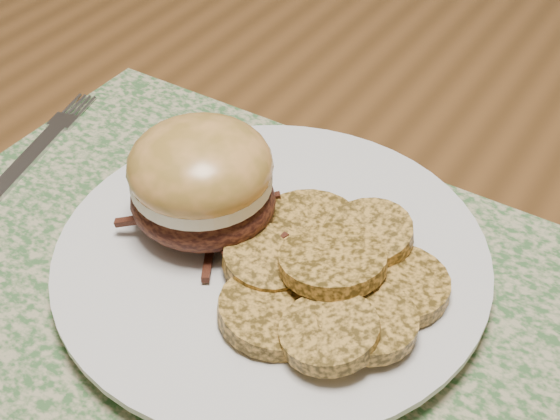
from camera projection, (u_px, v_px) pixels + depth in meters
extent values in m
cube|color=brown|center=(163.00, 65.00, 0.74)|extent=(1.50, 0.90, 0.04)
cylinder|color=brown|center=(30.00, 48.00, 1.51)|extent=(0.06, 0.06, 0.71)
cube|color=#386232|center=(228.00, 283.00, 0.50)|extent=(0.45, 0.33, 0.00)
cylinder|color=silver|center=(272.00, 259.00, 0.50)|extent=(0.26, 0.26, 0.02)
ellipsoid|color=black|center=(203.00, 199.00, 0.50)|extent=(0.10, 0.09, 0.04)
cylinder|color=#F0E5C5|center=(201.00, 178.00, 0.49)|extent=(0.09, 0.09, 0.01)
ellipsoid|color=#C68841|center=(200.00, 166.00, 0.48)|extent=(0.09, 0.09, 0.05)
cylinder|color=#BE8A37|center=(310.00, 229.00, 0.50)|extent=(0.08, 0.08, 0.01)
cylinder|color=#BE8A37|center=(368.00, 234.00, 0.49)|extent=(0.06, 0.06, 0.02)
cylinder|color=#BE8A37|center=(392.00, 284.00, 0.46)|extent=(0.08, 0.08, 0.02)
cylinder|color=#BE8A37|center=(267.00, 260.00, 0.47)|extent=(0.06, 0.06, 0.02)
cylinder|color=#BE8A37|center=(333.00, 260.00, 0.46)|extent=(0.09, 0.09, 0.02)
cylinder|color=#BE8A37|center=(366.00, 320.00, 0.44)|extent=(0.07, 0.07, 0.02)
cylinder|color=#BE8A37|center=(275.00, 312.00, 0.45)|extent=(0.10, 0.10, 0.02)
cylinder|color=#BE8A37|center=(330.00, 332.00, 0.43)|extent=(0.08, 0.08, 0.02)
cube|color=#B2B2B9|center=(17.00, 171.00, 0.58)|extent=(0.04, 0.12, 0.00)
cube|color=#B2B2B9|center=(63.00, 122.00, 0.62)|extent=(0.02, 0.02, 0.00)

